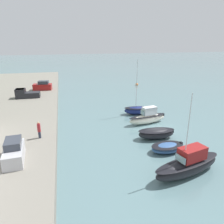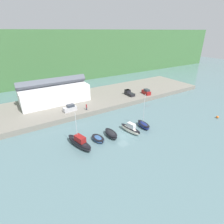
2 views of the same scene
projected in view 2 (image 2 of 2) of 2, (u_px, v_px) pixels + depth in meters
The scene contains 14 objects.
ground_plane at pixel (124, 136), 45.86m from camera, with size 320.00×320.00×0.00m, color slate.
hillside_backdrop at pixel (42, 53), 106.39m from camera, with size 240.00×57.07×25.62m.
quay_promenade at pixel (83, 102), 65.75m from camera, with size 104.68×22.79×1.63m.
harbor_clubhouse at pixel (54, 93), 62.32m from camera, with size 23.54×11.11×8.71m.
moored_boat_0 at pixel (79, 143), 41.19m from camera, with size 4.08×8.53×8.76m.
moored_boat_1 at pixel (98, 139), 43.68m from camera, with size 2.79×4.45×1.00m.
moored_boat_2 at pixel (111, 134), 45.27m from camera, with size 2.42×5.26×1.43m.
moored_boat_3 at pixel (130, 129), 47.13m from camera, with size 2.75×6.82×2.81m.
moored_boat_4 at pixel (143, 125), 49.56m from camera, with size 2.59×5.24×9.95m.
parked_car_0 at pixel (70, 108), 55.75m from camera, with size 4.33×2.14×2.16m.
parked_car_2 at pixel (146, 92), 70.61m from camera, with size 2.33×4.40×2.16m.
pickup_truck_0 at pixel (129, 93), 69.73m from camera, with size 2.03×4.74×1.90m.
person_on_quay at pixel (87, 107), 56.43m from camera, with size 0.40×0.40×2.14m.
mooring_buoy_0 at pixel (217, 117), 54.97m from camera, with size 0.77×0.77×0.77m.
Camera 2 is at (-23.26, -31.29, 25.14)m, focal length 28.00 mm.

